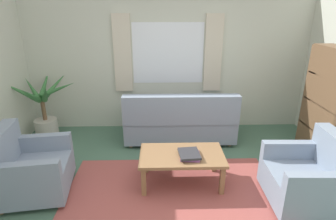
% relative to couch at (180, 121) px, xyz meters
% --- Properties ---
extents(ground_plane, '(6.24, 6.24, 0.00)m').
position_rel_couch_xyz_m(ground_plane, '(-0.19, -1.54, -0.37)').
color(ground_plane, '#476B56').
extents(wall_back, '(5.32, 0.12, 2.60)m').
position_rel_couch_xyz_m(wall_back, '(-0.19, 0.72, 0.93)').
color(wall_back, beige).
rests_on(wall_back, ground_plane).
extents(window_with_curtains, '(1.98, 0.07, 1.40)m').
position_rel_couch_xyz_m(window_with_curtains, '(-0.19, 0.63, 1.08)').
color(window_with_curtains, white).
extents(area_rug, '(2.72, 1.72, 0.01)m').
position_rel_couch_xyz_m(area_rug, '(-0.19, -1.54, -0.36)').
color(area_rug, '#9E4C47').
rests_on(area_rug, ground_plane).
extents(couch, '(1.90, 0.82, 0.92)m').
position_rel_couch_xyz_m(couch, '(0.00, 0.00, 0.00)').
color(couch, gray).
rests_on(couch, ground_plane).
extents(armchair_left, '(0.93, 0.94, 0.88)m').
position_rel_couch_xyz_m(armchair_left, '(-1.97, -1.44, -0.01)').
color(armchair_left, gray).
rests_on(armchair_left, ground_plane).
extents(armchair_right, '(0.85, 0.86, 0.88)m').
position_rel_couch_xyz_m(armchair_right, '(1.42, -1.72, -0.01)').
color(armchair_right, gray).
rests_on(armchair_right, ground_plane).
extents(coffee_table, '(1.10, 0.64, 0.44)m').
position_rel_couch_xyz_m(coffee_table, '(-0.06, -1.27, 0.01)').
color(coffee_table, olive).
rests_on(coffee_table, ground_plane).
extents(book_stack_on_table, '(0.29, 0.33, 0.06)m').
position_rel_couch_xyz_m(book_stack_on_table, '(0.03, -1.35, 0.10)').
color(book_stack_on_table, '#7F478C').
rests_on(book_stack_on_table, coffee_table).
extents(potted_plant, '(1.21, 1.18, 1.18)m').
position_rel_couch_xyz_m(potted_plant, '(-2.40, 0.19, 0.13)').
color(potted_plant, '#B7B2A8').
rests_on(potted_plant, ground_plane).
extents(bookshelf, '(0.30, 0.94, 1.72)m').
position_rel_couch_xyz_m(bookshelf, '(2.16, -0.63, 0.43)').
color(bookshelf, brown).
rests_on(bookshelf, ground_plane).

